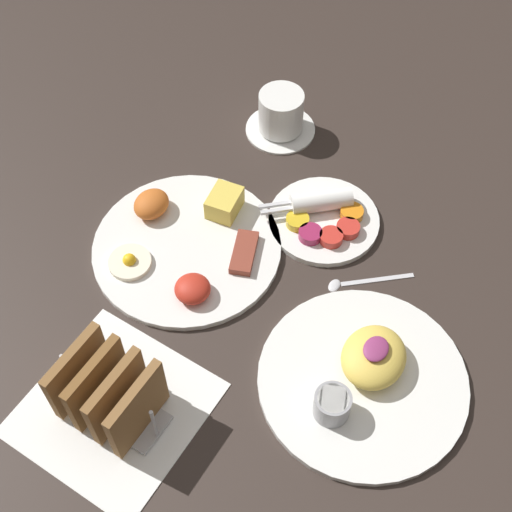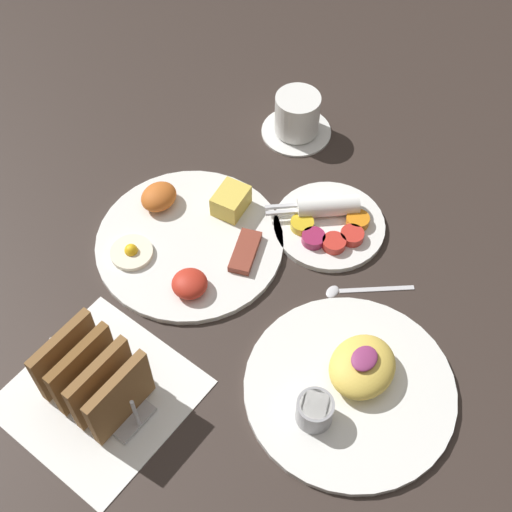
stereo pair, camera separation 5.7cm
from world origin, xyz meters
The scene contains 8 objects.
ground_plane centered at (0.00, 0.00, 0.00)m, with size 3.00×3.00×0.00m, color #332823.
napkin_flat centered at (-0.23, 0.07, 0.00)m, with size 0.22×0.22×0.00m.
plate_breakfast centered at (0.04, 0.14, 0.01)m, with size 0.29×0.29×0.05m.
plate_condiments centered at (0.19, -0.01, 0.01)m, with size 0.17×0.18×0.04m.
plate_foreground centered at (-0.02, -0.18, 0.01)m, with size 0.28×0.28×0.06m.
toast_rack centered at (-0.23, 0.07, 0.05)m, with size 0.10×0.15×0.10m.
coffee_cup centered at (0.33, 0.15, 0.04)m, with size 0.12×0.12×0.08m.
teaspoon centered at (0.12, -0.10, 0.00)m, with size 0.09×0.10×0.01m.
Camera 1 is at (-0.45, -0.29, 0.87)m, focal length 50.00 mm.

